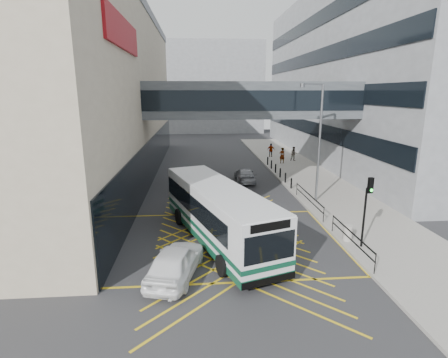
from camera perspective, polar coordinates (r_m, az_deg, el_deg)
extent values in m
plane|color=#333335|center=(20.05, 0.93, -10.02)|extent=(120.00, 120.00, 0.00)
cube|color=#BBAC91|center=(37.87, -30.67, 11.86)|extent=(24.00, 42.00, 16.00)
cube|color=black|center=(35.03, -11.39, 3.59)|extent=(0.10, 41.50, 4.00)
cube|color=maroon|center=(22.85, -16.16, 21.89)|extent=(0.18, 9.00, 1.80)
cube|color=gray|center=(35.28, -12.57, 25.87)|extent=(0.12, 41.50, 0.80)
cube|color=gray|center=(49.52, 27.75, 14.58)|extent=(24.00, 44.00, 20.00)
cube|color=black|center=(44.61, 13.51, 8.26)|extent=(0.10, 43.50, 1.60)
cube|color=black|center=(44.41, 13.81, 13.40)|extent=(0.10, 43.50, 1.60)
cube|color=black|center=(44.58, 14.12, 18.54)|extent=(0.10, 43.50, 1.60)
cube|color=black|center=(45.10, 14.45, 23.60)|extent=(0.10, 43.50, 1.60)
cube|color=gray|center=(78.23, -4.92, 14.56)|extent=(28.00, 16.00, 18.00)
cube|color=#484D52|center=(30.61, 4.51, 12.72)|extent=(20.00, 4.00, 3.00)
cube|color=black|center=(28.62, 5.16, 12.62)|extent=(19.50, 0.06, 1.60)
cube|color=black|center=(32.61, 3.94, 12.81)|extent=(19.50, 0.06, 1.60)
cube|color=#9C978E|center=(35.86, 13.03, 0.61)|extent=(6.00, 54.00, 0.16)
cube|color=gold|center=(20.05, 0.93, -10.00)|extent=(12.00, 9.00, 0.01)
cube|color=white|center=(19.40, -1.05, -5.31)|extent=(6.04, 11.50, 2.77)
cube|color=#0D412C|center=(19.84, -1.03, -8.61)|extent=(6.09, 11.56, 0.35)
cube|color=#0D412C|center=(19.63, -1.04, -7.15)|extent=(6.11, 11.56, 0.23)
cube|color=black|center=(19.83, -1.73, -3.79)|extent=(5.64, 10.16, 1.08)
cube|color=black|center=(14.64, 7.46, -11.02)|extent=(2.26, 0.83, 1.23)
cube|color=black|center=(14.26, 7.62, -7.68)|extent=(1.77, 0.65, 0.36)
cube|color=white|center=(18.99, -1.07, -1.34)|extent=(5.98, 11.40, 0.10)
cube|color=black|center=(15.31, 7.32, -16.10)|extent=(2.46, 0.92, 0.31)
cube|color=black|center=(24.84, -5.98, -4.01)|extent=(2.46, 0.92, 0.31)
cylinder|color=black|center=(16.31, -0.30, -13.96)|extent=(0.60, 1.06, 1.03)
cylinder|color=black|center=(17.37, 7.76, -12.26)|extent=(0.60, 1.06, 1.03)
cylinder|color=black|center=(22.35, -7.33, -6.13)|extent=(0.60, 1.06, 1.03)
cylinder|color=black|center=(23.14, -1.15, -5.30)|extent=(0.60, 1.06, 1.03)
imported|color=white|center=(16.26, -7.93, -13.17)|extent=(3.14, 5.20, 1.54)
imported|color=black|center=(28.92, -2.75, -0.95)|extent=(1.81, 4.54, 1.42)
imported|color=gray|center=(32.64, 3.42, 0.69)|extent=(1.81, 4.24, 1.32)
cylinder|color=black|center=(19.77, 21.89, -5.88)|extent=(0.14, 0.14, 3.24)
cube|color=black|center=(19.12, 22.81, -0.95)|extent=(0.31, 0.24, 0.81)
sphere|color=#19E533|center=(19.11, 22.94, -1.71)|extent=(0.19, 0.19, 0.15)
cylinder|color=slate|center=(26.59, 15.29, 5.44)|extent=(0.21, 0.21, 8.54)
cube|color=slate|center=(25.84, 14.32, 14.79)|extent=(1.67, 0.58, 0.11)
cylinder|color=slate|center=(25.36, 12.67, 14.71)|extent=(0.37, 0.37, 0.27)
cylinder|color=#ADA89E|center=(20.69, 19.54, -8.28)|extent=(0.51, 0.51, 0.88)
cube|color=black|center=(19.39, 20.15, -8.22)|extent=(0.05, 5.00, 0.05)
cube|color=black|center=(19.54, 20.05, -9.31)|extent=(0.05, 5.00, 0.05)
cube|color=black|center=(25.54, 13.71, -2.44)|extent=(0.05, 6.00, 0.05)
cube|color=black|center=(25.65, 13.66, -3.29)|extent=(0.05, 6.00, 0.05)
cylinder|color=black|center=(17.54, 23.45, -12.55)|extent=(0.04, 0.04, 1.00)
cylinder|color=black|center=(21.68, 17.33, -6.90)|extent=(0.04, 0.04, 1.00)
cylinder|color=black|center=(22.99, 15.96, -5.60)|extent=(0.04, 0.04, 1.00)
cylinder|color=black|center=(28.41, 11.80, -1.61)|extent=(0.04, 0.04, 1.00)
cylinder|color=black|center=(30.31, 10.93, -0.69)|extent=(0.14, 0.14, 0.90)
cylinder|color=black|center=(32.18, 10.00, 0.21)|extent=(0.14, 0.14, 0.90)
cylinder|color=black|center=(34.06, 9.17, 1.01)|extent=(0.14, 0.14, 0.90)
cylinder|color=black|center=(35.96, 8.42, 1.73)|extent=(0.14, 0.14, 0.90)
cylinder|color=black|center=(37.87, 7.75, 2.37)|extent=(0.14, 0.14, 0.90)
cylinder|color=black|center=(39.79, 7.15, 2.95)|extent=(0.14, 0.14, 0.90)
imported|color=gray|center=(40.85, 9.46, 3.81)|extent=(0.82, 0.67, 1.82)
imported|color=gray|center=(42.58, 11.34, 4.05)|extent=(0.85, 0.52, 1.69)
imported|color=gray|center=(44.84, 7.68, 4.70)|extent=(1.10, 0.74, 1.70)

